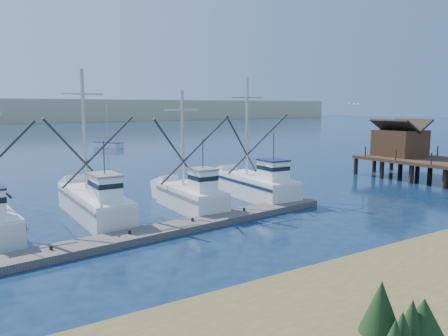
% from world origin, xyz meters
% --- Properties ---
extents(ground, '(500.00, 500.00, 0.00)m').
position_xyz_m(ground, '(0.00, 0.00, 0.00)').
color(ground, '#0D1D3C').
rests_on(ground, ground).
extents(floating_dock, '(28.23, 5.04, 0.38)m').
position_xyz_m(floating_dock, '(-9.25, 5.98, 0.19)').
color(floating_dock, '#5A5450').
rests_on(floating_dock, ground).
extents(timber_pier, '(7.00, 20.00, 8.00)m').
position_xyz_m(timber_pier, '(21.50, 8.46, 2.57)').
color(timber_pier, black).
rests_on(timber_pier, ground).
extents(trawler_fleet, '(27.52, 9.29, 9.33)m').
position_xyz_m(trawler_fleet, '(-9.26, 10.91, 0.98)').
color(trawler_fleet, white).
rests_on(trawler_fleet, ground).
extents(sailboat_near, '(3.90, 5.62, 8.10)m').
position_xyz_m(sailboat_near, '(6.22, 56.96, 0.50)').
color(sailboat_near, white).
rests_on(sailboat_near, ground).
extents(flying_gull, '(1.23, 0.22, 0.22)m').
position_xyz_m(flying_gull, '(12.71, 10.44, 7.13)').
color(flying_gull, white).
rests_on(flying_gull, ground).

